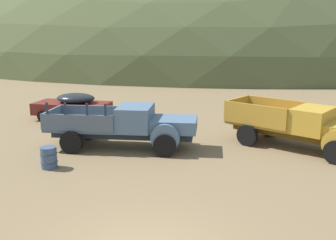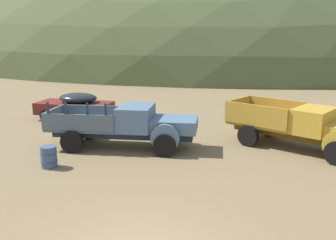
% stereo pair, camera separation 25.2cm
% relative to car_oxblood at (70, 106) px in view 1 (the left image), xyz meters
% --- Properties ---
extents(hill_distant, '(106.35, 86.92, 43.36)m').
position_rel_car_oxblood_xyz_m(hill_distant, '(-15.01, 55.99, -0.82)').
color(hill_distant, '#4C5633').
rests_on(hill_distant, ground).
extents(car_oxblood, '(4.83, 2.70, 1.57)m').
position_rel_car_oxblood_xyz_m(car_oxblood, '(0.00, 0.00, 0.00)').
color(car_oxblood, maroon).
rests_on(car_oxblood, ground).
extents(truck_chalk_blue, '(6.80, 3.90, 2.16)m').
position_rel_car_oxblood_xyz_m(truck_chalk_blue, '(6.10, -3.40, 0.19)').
color(truck_chalk_blue, '#262D39').
rests_on(truck_chalk_blue, ground).
extents(truck_mustard, '(6.60, 3.79, 1.91)m').
position_rel_car_oxblood_xyz_m(truck_mustard, '(13.15, -0.60, 0.20)').
color(truck_mustard, '#593D12').
rests_on(truck_mustard, ground).
extents(oil_drum_foreground, '(0.64, 0.64, 0.82)m').
position_rel_car_oxblood_xyz_m(oil_drum_foreground, '(4.47, -6.95, -0.41)').
color(oil_drum_foreground, '#384C6B').
rests_on(oil_drum_foreground, ground).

